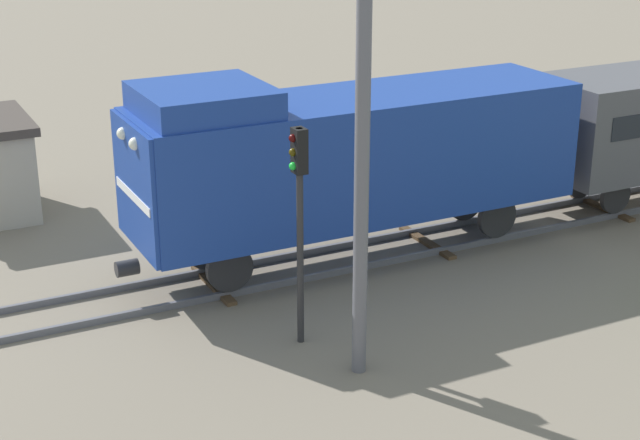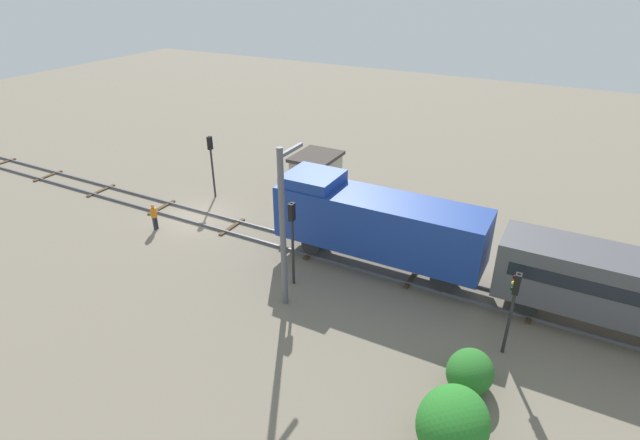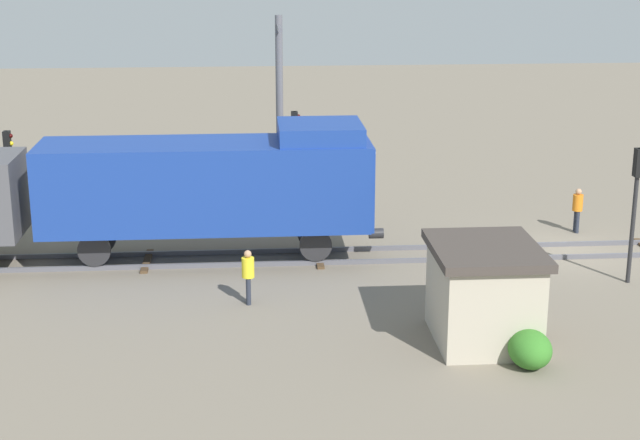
% 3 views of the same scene
% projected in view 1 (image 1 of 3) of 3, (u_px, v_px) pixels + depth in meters
% --- Properties ---
extents(locomotive, '(2.90, 11.60, 4.60)m').
position_uv_depth(locomotive, '(350.00, 153.00, 23.44)').
color(locomotive, navy).
rests_on(locomotive, railway_track).
extents(traffic_signal_mid, '(0.32, 0.34, 4.57)m').
position_uv_depth(traffic_signal_mid, '(299.00, 198.00, 19.20)').
color(traffic_signal_mid, '#262628').
rests_on(traffic_signal_mid, ground).
extents(worker_by_signal, '(0.38, 0.38, 1.70)m').
position_uv_depth(worker_by_signal, '(240.00, 181.00, 27.08)').
color(worker_by_signal, '#262B38').
rests_on(worker_by_signal, ground).
extents(catenary_mast, '(1.94, 0.28, 7.94)m').
position_uv_depth(catenary_mast, '(360.00, 164.00, 17.76)').
color(catenary_mast, '#595960').
rests_on(catenary_mast, ground).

